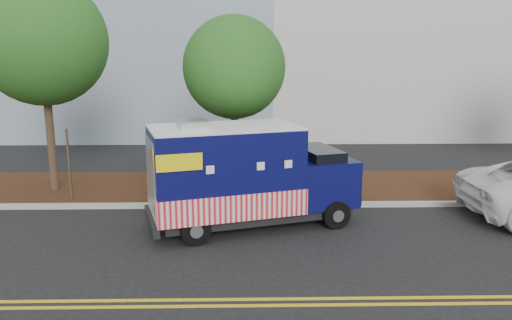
{
  "coord_description": "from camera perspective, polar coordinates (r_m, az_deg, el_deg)",
  "views": [
    {
      "loc": [
        0.6,
        -13.35,
        4.74
      ],
      "look_at": [
        0.89,
        0.6,
        1.68
      ],
      "focal_mm": 35.0,
      "sensor_mm": 36.0,
      "label": 1
    }
  ],
  "objects": [
    {
      "name": "centerline_near",
      "position": [
        10.1,
        -4.63,
        -15.62
      ],
      "size": [
        120.0,
        0.1,
        0.01
      ],
      "primitive_type": "cube",
      "color": "gold",
      "rests_on": "ground"
    },
    {
      "name": "tree_a",
      "position": [
        17.72,
        -23.25,
        12.35
      ],
      "size": [
        4.13,
        4.13,
        7.11
      ],
      "color": "#38281C",
      "rests_on": "ground"
    },
    {
      "name": "sign_post",
      "position": [
        16.58,
        -20.56,
        -0.74
      ],
      "size": [
        0.06,
        0.06,
        2.4
      ],
      "primitive_type": "cube",
      "color": "#473828",
      "rests_on": "ground"
    },
    {
      "name": "centerline_far",
      "position": [
        9.88,
        -4.72,
        -16.3
      ],
      "size": [
        120.0,
        0.1,
        0.01
      ],
      "primitive_type": "cube",
      "color": "gold",
      "rests_on": "ground"
    },
    {
      "name": "curb",
      "position": [
        15.48,
        -3.36,
        -5.18
      ],
      "size": [
        120.0,
        0.18,
        0.15
      ],
      "primitive_type": "cube",
      "color": "#9E9E99",
      "rests_on": "ground"
    },
    {
      "name": "mulch_strip",
      "position": [
        17.49,
        -3.11,
        -3.1
      ],
      "size": [
        120.0,
        4.0,
        0.15
      ],
      "primitive_type": "cube",
      "color": "black",
      "rests_on": "ground"
    },
    {
      "name": "food_truck",
      "position": [
        13.51,
        -1.5,
        -2.11
      ],
      "size": [
        6.03,
        3.59,
        3.0
      ],
      "rotation": [
        0.0,
        0.0,
        0.29
      ],
      "color": "black",
      "rests_on": "ground"
    },
    {
      "name": "ground",
      "position": [
        14.18,
        -3.57,
        -7.17
      ],
      "size": [
        120.0,
        120.0,
        0.0
      ],
      "primitive_type": "plane",
      "color": "black",
      "rests_on": "ground"
    },
    {
      "name": "tree_b",
      "position": [
        16.44,
        -2.52,
        10.49
      ],
      "size": [
        3.35,
        3.35,
        5.89
      ],
      "color": "#38281C",
      "rests_on": "ground"
    }
  ]
}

